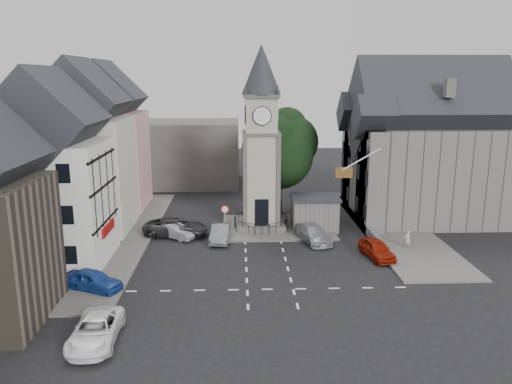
{
  "coord_description": "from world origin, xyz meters",
  "views": [
    {
      "loc": [
        -1.99,
        -35.68,
        13.54
      ],
      "look_at": [
        -0.56,
        5.0,
        4.1
      ],
      "focal_mm": 35.0,
      "sensor_mm": 36.0,
      "label": 1
    }
  ],
  "objects_px": {
    "clock_tower": "(261,140)",
    "stone_shelter": "(314,213)",
    "pedestrian": "(407,240)",
    "car_east_red": "(377,249)",
    "car_west_blue": "(93,280)"
  },
  "relations": [
    {
      "from": "car_east_red",
      "to": "car_west_blue",
      "type": "bearing_deg",
      "value": -175.33
    },
    {
      "from": "car_west_blue",
      "to": "clock_tower",
      "type": "bearing_deg",
      "value": -16.68
    },
    {
      "from": "clock_tower",
      "to": "car_east_red",
      "type": "height_order",
      "value": "clock_tower"
    },
    {
      "from": "clock_tower",
      "to": "pedestrian",
      "type": "xyz_separation_m",
      "value": [
        11.5,
        -5.99,
        -7.36
      ]
    },
    {
      "from": "clock_tower",
      "to": "stone_shelter",
      "type": "distance_m",
      "value": 8.15
    },
    {
      "from": "car_east_red",
      "to": "pedestrian",
      "type": "relative_size",
      "value": 2.7
    },
    {
      "from": "clock_tower",
      "to": "stone_shelter",
      "type": "bearing_deg",
      "value": -5.84
    },
    {
      "from": "car_west_blue",
      "to": "pedestrian",
      "type": "bearing_deg",
      "value": -48.22
    },
    {
      "from": "stone_shelter",
      "to": "car_east_red",
      "type": "relative_size",
      "value": 1.05
    },
    {
      "from": "car_east_red",
      "to": "pedestrian",
      "type": "distance_m",
      "value": 3.57
    },
    {
      "from": "clock_tower",
      "to": "pedestrian",
      "type": "relative_size",
      "value": 10.68
    },
    {
      "from": "clock_tower",
      "to": "car_west_blue",
      "type": "relative_size",
      "value": 4.02
    },
    {
      "from": "clock_tower",
      "to": "car_west_blue",
      "type": "height_order",
      "value": "clock_tower"
    },
    {
      "from": "stone_shelter",
      "to": "pedestrian",
      "type": "distance_m",
      "value": 8.7
    },
    {
      "from": "clock_tower",
      "to": "pedestrian",
      "type": "height_order",
      "value": "clock_tower"
    }
  ]
}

